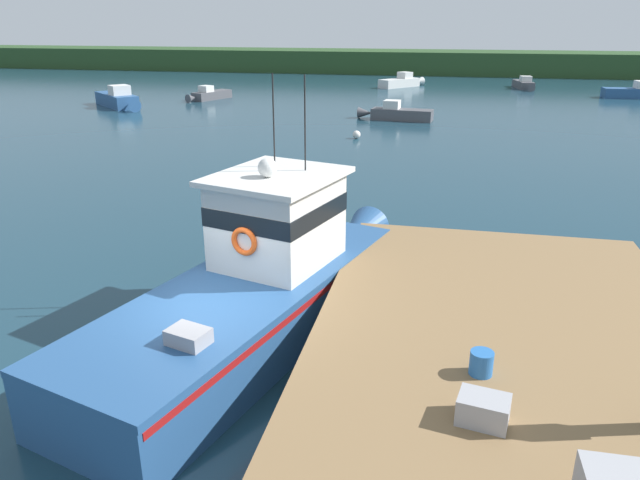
{
  "coord_description": "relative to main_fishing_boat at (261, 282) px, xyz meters",
  "views": [
    {
      "loc": [
        3.65,
        -8.82,
        5.76
      ],
      "look_at": [
        1.2,
        2.62,
        1.4
      ],
      "focal_mm": 33.43,
      "sensor_mm": 36.0,
      "label": 1
    }
  ],
  "objects": [
    {
      "name": "moored_boat_far_right",
      "position": [
        -19.12,
        28.13,
        -0.49
      ],
      "size": [
        5.24,
        4.86,
        1.52
      ],
      "color": "#285184",
      "rests_on": "ground"
    },
    {
      "name": "bait_bucket",
      "position": [
        3.97,
        -2.69,
        0.36
      ],
      "size": [
        0.32,
        0.32,
        0.34
      ],
      "primitive_type": "cylinder",
      "color": "#2866B2",
      "rests_on": "dock"
    },
    {
      "name": "far_shoreline",
      "position": [
        -0.36,
        60.83,
        0.19
      ],
      "size": [
        120.0,
        8.0,
        2.4
      ],
      "primitive_type": "cube",
      "color": "#284723",
      "rests_on": "ground"
    },
    {
      "name": "main_fishing_boat",
      "position": [
        0.0,
        0.0,
        0.0
      ],
      "size": [
        4.66,
        9.92,
        4.8
      ],
      "color": "#285184",
      "rests_on": "ground"
    },
    {
      "name": "moored_boat_far_left",
      "position": [
        -14.53,
        33.23,
        -0.64
      ],
      "size": [
        2.34,
        4.21,
        1.07
      ],
      "color": "#4C4C51",
      "rests_on": "ground"
    },
    {
      "name": "ground_plane",
      "position": [
        -0.36,
        -1.17,
        -1.01
      ],
      "size": [
        200.0,
        200.0,
        0.0
      ],
      "primitive_type": "plane",
      "color": "#193847"
    },
    {
      "name": "moored_boat_outer_mooring",
      "position": [
        -1.01,
        45.38,
        -0.56
      ],
      "size": [
        3.96,
        4.57,
        1.29
      ],
      "color": "silver",
      "rests_on": "ground"
    },
    {
      "name": "moored_boat_off_the_point",
      "position": [
        0.22,
        26.57,
        -0.61
      ],
      "size": [
        4.62,
        1.57,
        1.16
      ],
      "color": "#4C4C51",
      "rests_on": "ground"
    },
    {
      "name": "crate_stack_mid_dock",
      "position": [
        3.95,
        -3.75,
        0.36
      ],
      "size": [
        0.67,
        0.54,
        0.34
      ],
      "primitive_type": "cube",
      "rotation": [
        0.0,
        0.0,
        -0.19
      ],
      "color": "#9E9EA3",
      "rests_on": "dock"
    },
    {
      "name": "moored_boat_mid_harbor",
      "position": [
        9.6,
        46.17,
        -0.63
      ],
      "size": [
        1.64,
        4.42,
        1.1
      ],
      "color": "#4C4C51",
      "rests_on": "ground"
    },
    {
      "name": "mooring_buoy_inshore",
      "position": [
        -1.23,
        20.11,
        -0.8
      ],
      "size": [
        0.41,
        0.41,
        0.41
      ],
      "primitive_type": "sphere",
      "color": "silver",
      "rests_on": "ground"
    },
    {
      "name": "mooring_buoy_channel_marker",
      "position": [
        1.81,
        26.44,
        -0.84
      ],
      "size": [
        0.33,
        0.33,
        0.33
      ],
      "primitive_type": "sphere",
      "color": "silver",
      "rests_on": "ground"
    },
    {
      "name": "dock",
      "position": [
        4.44,
        -1.17,
        0.07
      ],
      "size": [
        6.0,
        9.0,
        1.2
      ],
      "color": "#4C3D2D",
      "rests_on": "ground"
    },
    {
      "name": "moored_boat_near_channel",
      "position": [
        17.33,
        40.95,
        -0.55
      ],
      "size": [
        5.23,
        1.6,
        1.32
      ],
      "color": "#285184",
      "rests_on": "ground"
    }
  ]
}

